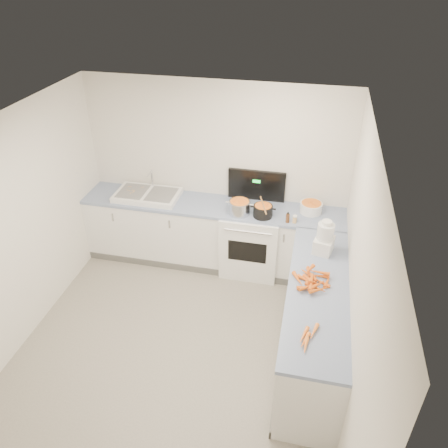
% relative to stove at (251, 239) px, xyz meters
% --- Properties ---
extents(floor, '(3.50, 4.00, 0.00)m').
position_rel_stove_xyz_m(floor, '(-0.55, -1.69, -0.47)').
color(floor, gray).
rests_on(floor, ground).
extents(ceiling, '(3.50, 4.00, 0.00)m').
position_rel_stove_xyz_m(ceiling, '(-0.55, -1.69, 2.03)').
color(ceiling, silver).
rests_on(ceiling, ground).
extents(wall_back, '(3.50, 0.00, 2.50)m').
position_rel_stove_xyz_m(wall_back, '(-0.55, 0.31, 0.78)').
color(wall_back, silver).
rests_on(wall_back, ground).
extents(wall_left, '(0.00, 4.00, 2.50)m').
position_rel_stove_xyz_m(wall_left, '(-2.30, -1.69, 0.78)').
color(wall_left, silver).
rests_on(wall_left, ground).
extents(wall_right, '(0.00, 4.00, 2.50)m').
position_rel_stove_xyz_m(wall_right, '(1.20, -1.69, 0.78)').
color(wall_right, silver).
rests_on(wall_right, ground).
extents(counter_back, '(3.50, 0.62, 0.94)m').
position_rel_stove_xyz_m(counter_back, '(-0.55, 0.01, -0.00)').
color(counter_back, white).
rests_on(counter_back, ground).
extents(counter_right, '(0.62, 2.20, 0.94)m').
position_rel_stove_xyz_m(counter_right, '(0.90, -1.39, -0.00)').
color(counter_right, white).
rests_on(counter_right, ground).
extents(stove, '(0.76, 0.65, 1.36)m').
position_rel_stove_xyz_m(stove, '(0.00, 0.00, 0.00)').
color(stove, white).
rests_on(stove, ground).
extents(sink, '(0.86, 0.52, 0.31)m').
position_rel_stove_xyz_m(sink, '(-1.45, 0.02, 0.50)').
color(sink, white).
rests_on(sink, counter_back).
extents(steel_pot, '(0.31, 0.31, 0.20)m').
position_rel_stove_xyz_m(steel_pot, '(-0.15, -0.13, 0.55)').
color(steel_pot, silver).
rests_on(steel_pot, stove).
extents(black_pot, '(0.27, 0.27, 0.17)m').
position_rel_stove_xyz_m(black_pot, '(0.15, -0.13, 0.53)').
color(black_pot, black).
rests_on(black_pot, stove).
extents(wooden_spoon, '(0.15, 0.42, 0.02)m').
position_rel_stove_xyz_m(wooden_spoon, '(0.15, -0.13, 0.63)').
color(wooden_spoon, '#AD7A47').
rests_on(wooden_spoon, black_pot).
extents(mixing_bowl, '(0.31, 0.31, 0.13)m').
position_rel_stove_xyz_m(mixing_bowl, '(0.74, 0.10, 0.53)').
color(mixing_bowl, white).
rests_on(mixing_bowl, counter_back).
extents(extract_bottle, '(0.05, 0.05, 0.12)m').
position_rel_stove_xyz_m(extract_bottle, '(0.47, -0.21, 0.52)').
color(extract_bottle, '#593319').
rests_on(extract_bottle, counter_back).
extents(spice_jar, '(0.05, 0.05, 0.08)m').
position_rel_stove_xyz_m(spice_jar, '(0.56, -0.20, 0.51)').
color(spice_jar, '#E5B266').
rests_on(spice_jar, counter_back).
extents(food_processor, '(0.25, 0.28, 0.40)m').
position_rel_stove_xyz_m(food_processor, '(0.92, -0.73, 0.64)').
color(food_processor, white).
rests_on(food_processor, counter_right).
extents(carrot_pile, '(0.41, 0.44, 0.09)m').
position_rel_stove_xyz_m(carrot_pile, '(0.83, -1.30, 0.50)').
color(carrot_pile, orange).
rests_on(carrot_pile, counter_right).
extents(peeled_carrots, '(0.18, 0.36, 0.04)m').
position_rel_stove_xyz_m(peeled_carrots, '(0.82, -2.08, 0.49)').
color(peeled_carrots, orange).
rests_on(peeled_carrots, counter_right).
extents(peelings, '(0.23, 0.24, 0.01)m').
position_rel_stove_xyz_m(peelings, '(-1.66, 0.03, 0.54)').
color(peelings, tan).
rests_on(peelings, sink).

